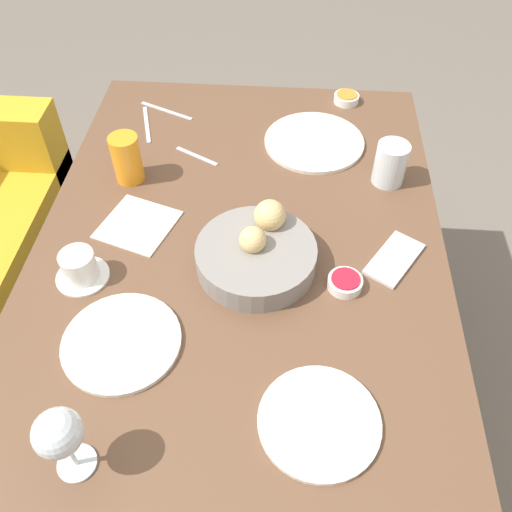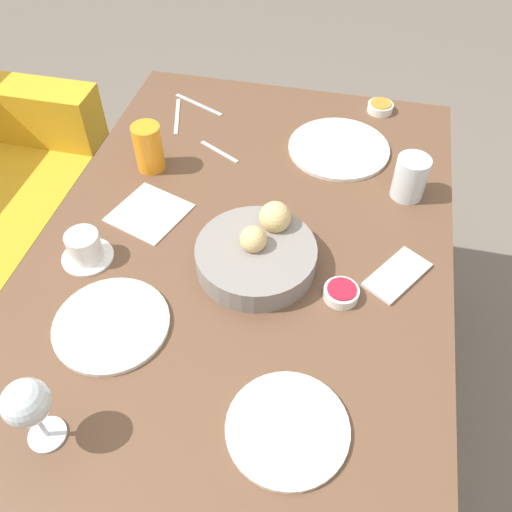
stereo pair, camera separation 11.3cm
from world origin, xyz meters
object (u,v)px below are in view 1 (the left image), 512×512
object	(u,v)px
water_tumbler	(390,164)
jam_bowl_berry	(345,282)
plate_near_right	(314,142)
bread_basket	(257,253)
plate_near_left	(319,422)
knife_silver	(147,124)
jam_bowl_honey	(346,98)
spoon_coffee	(197,156)
plate_far_center	(122,342)
fork_silver	(166,111)
coffee_cup	(80,268)
juice_glass	(127,159)
napkin	(138,225)
wine_glass	(59,435)
cell_phone	(394,259)

from	to	relation	value
water_tumbler	jam_bowl_berry	distance (m)	0.37
plate_near_right	jam_bowl_berry	size ratio (longest dim) A/B	3.68
bread_basket	plate_near_left	size ratio (longest dim) A/B	1.21
plate_near_left	knife_silver	world-z (taller)	plate_near_left
jam_bowl_honey	spoon_coffee	size ratio (longest dim) A/B	0.61
plate_near_left	plate_far_center	bearing A→B (deg)	70.58
knife_silver	plate_near_right	bearing A→B (deg)	-96.24
jam_bowl_honey	fork_silver	world-z (taller)	jam_bowl_honey
plate_near_left	plate_near_right	bearing A→B (deg)	0.80
water_tumbler	coffee_cup	size ratio (longest dim) A/B	0.96
juice_glass	napkin	bearing A→B (deg)	-161.73
wine_glass	coffee_cup	distance (m)	0.41
water_tumbler	napkin	size ratio (longest dim) A/B	0.54
coffee_cup	wine_glass	bearing A→B (deg)	-165.00
jam_bowl_berry	jam_bowl_honey	distance (m)	0.69
coffee_cup	water_tumbler	bearing A→B (deg)	-61.35
cell_phone	spoon_coffee	bearing A→B (deg)	55.83
wine_glass	jam_bowl_berry	xyz separation A→B (m)	(0.40, -0.44, -0.10)
plate_near_right	jam_bowl_berry	world-z (taller)	jam_bowl_berry
bread_basket	water_tumbler	distance (m)	0.42
fork_silver	spoon_coffee	world-z (taller)	same
fork_silver	spoon_coffee	bearing A→B (deg)	-149.60
plate_near_left	jam_bowl_honey	world-z (taller)	jam_bowl_honey
plate_near_right	napkin	xyz separation A→B (m)	(-0.34, 0.40, -0.00)
jam_bowl_honey	napkin	world-z (taller)	jam_bowl_honey
bread_basket	wine_glass	distance (m)	0.53
fork_silver	cell_phone	bearing A→B (deg)	-131.38
plate_far_center	spoon_coffee	size ratio (longest dim) A/B	1.91
water_tumbler	coffee_cup	bearing A→B (deg)	118.65
wine_glass	fork_silver	world-z (taller)	wine_glass
plate_near_right	coffee_cup	bearing A→B (deg)	136.14
plate_far_center	wine_glass	distance (m)	0.25
wine_glass	spoon_coffee	distance (m)	0.82
water_tumbler	spoon_coffee	world-z (taller)	water_tumbler
water_tumbler	plate_near_left	bearing A→B (deg)	165.36
plate_near_left	jam_bowl_honey	xyz separation A→B (m)	(0.99, -0.08, 0.01)
jam_bowl_berry	knife_silver	size ratio (longest dim) A/B	0.42
juice_glass	water_tumbler	distance (m)	0.64
bread_basket	napkin	size ratio (longest dim) A/B	1.30
plate_near_right	fork_silver	bearing A→B (deg)	74.09
wine_glass	spoon_coffee	xyz separation A→B (m)	(0.81, -0.07, -0.11)
bread_basket	jam_bowl_honey	size ratio (longest dim) A/B	3.54
bread_basket	plate_near_right	bearing A→B (deg)	-15.54
cell_phone	napkin	bearing A→B (deg)	83.67
plate_near_right	knife_silver	size ratio (longest dim) A/B	1.56
jam_bowl_berry	jam_bowl_honey	world-z (taller)	same
plate_near_left	plate_near_right	world-z (taller)	same
plate_near_left	knife_silver	distance (m)	0.96
plate_far_center	cell_phone	bearing A→B (deg)	-64.83
knife_silver	juice_glass	bearing A→B (deg)	-177.94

